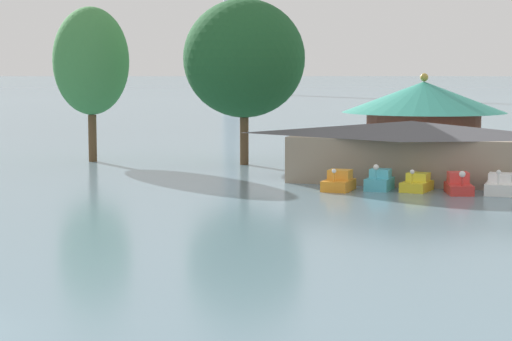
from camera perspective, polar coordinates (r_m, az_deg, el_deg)
name	(u,v)px	position (r m, az deg, el deg)	size (l,w,h in m)	color
pedal_boat_orange	(339,182)	(59.67, 5.14, -0.73)	(1.86, 2.71, 1.52)	orange
pedal_boat_cyan	(379,181)	(60.19, 7.63, -0.67)	(1.67, 2.41, 1.75)	#4CB7CC
pedal_boat_yellow	(417,184)	(60.03, 9.91, -0.81)	(1.97, 2.73, 1.49)	yellow
pedal_boat_red	(459,185)	(59.36, 12.41, -0.88)	(2.11, 3.09, 1.55)	red
pedal_boat_white	(500,186)	(59.68, 14.82, -0.92)	(1.78, 2.83, 1.64)	white
boathouse	(411,150)	(64.69, 9.54, 1.25)	(17.60, 7.48, 4.23)	gray
green_roof_pavilion	(423,114)	(79.96, 10.30, 3.46)	(13.92, 13.92, 7.43)	brown
shoreline_tree_tall_left	(91,61)	(78.88, -10.15, 6.66)	(6.36, 6.36, 12.96)	brown
shoreline_tree_mid	(244,58)	(75.13, -0.74, 6.94)	(9.87, 9.87, 13.44)	brown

